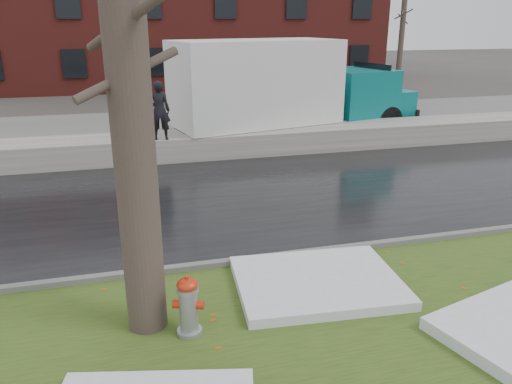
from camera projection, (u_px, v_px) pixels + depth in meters
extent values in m
plane|color=#47423D|center=(274.00, 291.00, 8.05)|extent=(120.00, 120.00, 0.00)
cube|color=#2C4617|center=(300.00, 334.00, 6.90)|extent=(60.00, 4.50, 0.04)
cube|color=black|center=(221.00, 199.00, 12.15)|extent=(60.00, 7.00, 0.03)
cube|color=slate|center=(180.00, 129.00, 19.92)|extent=(60.00, 9.00, 0.03)
cube|color=slate|center=(258.00, 260.00, 8.94)|extent=(60.00, 0.15, 0.14)
cube|color=#ADA79F|center=(195.00, 145.00, 15.87)|extent=(60.00, 1.60, 0.75)
cube|color=maroon|center=(177.00, 7.00, 34.31)|extent=(26.00, 12.00, 10.00)
cylinder|color=brown|center=(49.00, 36.00, 29.28)|extent=(0.36, 0.36, 6.50)
cylinder|color=brown|center=(47.00, 19.00, 28.97)|extent=(0.84, 1.62, 0.73)
cylinder|color=brown|center=(45.00, 2.00, 28.68)|extent=(1.08, 1.26, 0.66)
cylinder|color=brown|center=(48.00, 30.00, 29.17)|extent=(1.40, 0.61, 0.63)
cylinder|color=brown|center=(402.00, 34.00, 32.79)|extent=(0.36, 0.36, 6.50)
cylinder|color=brown|center=(403.00, 19.00, 32.48)|extent=(0.84, 1.62, 0.73)
cylinder|color=brown|center=(404.00, 4.00, 32.19)|extent=(1.08, 1.26, 0.66)
cylinder|color=brown|center=(402.00, 29.00, 32.68)|extent=(1.40, 0.61, 0.63)
cylinder|color=#929499|center=(189.00, 309.00, 6.77)|extent=(0.32, 0.32, 0.76)
ellipsoid|color=red|center=(187.00, 285.00, 6.64)|extent=(0.37, 0.37, 0.18)
cylinder|color=red|center=(187.00, 278.00, 6.61)|extent=(0.07, 0.07, 0.05)
cylinder|color=red|center=(177.00, 304.00, 6.75)|extent=(0.14, 0.15, 0.12)
cylinder|color=red|center=(200.00, 305.00, 6.73)|extent=(0.14, 0.15, 0.12)
cylinder|color=#929499|center=(191.00, 298.00, 6.89)|extent=(0.18, 0.15, 0.15)
cylinder|color=brown|center=(129.00, 82.00, 6.00)|extent=(0.60, 0.60, 6.77)
cylinder|color=brown|center=(124.00, 23.00, 5.77)|extent=(0.97, 1.49, 0.70)
cylinder|color=brown|center=(128.00, 74.00, 5.96)|extent=(1.31, 0.73, 0.61)
cube|color=black|center=(289.00, 123.00, 17.83)|extent=(8.20, 2.80, 0.22)
cube|color=silver|center=(256.00, 83.00, 16.76)|extent=(5.95, 3.71, 2.76)
cube|color=#0C6C6D|center=(355.00, 93.00, 18.82)|extent=(2.84, 2.91, 1.74)
cube|color=#0C6C6D|center=(385.00, 101.00, 19.61)|extent=(1.69, 2.47, 0.92)
cube|color=black|center=(371.00, 75.00, 18.94)|extent=(0.53, 2.01, 0.92)
cube|color=black|center=(162.00, 146.00, 15.88)|extent=(1.98, 1.58, 0.69)
cylinder|color=black|center=(388.00, 121.00, 18.58)|extent=(1.16, 0.55, 1.12)
cylinder|color=black|center=(352.00, 112.00, 20.38)|extent=(1.16, 0.55, 1.12)
cylinder|color=black|center=(279.00, 134.00, 16.52)|extent=(1.16, 0.55, 1.12)
cylinder|color=black|center=(250.00, 123.00, 18.31)|extent=(1.16, 0.55, 1.12)
cylinder|color=black|center=(234.00, 139.00, 15.80)|extent=(1.16, 0.55, 1.12)
cylinder|color=black|center=(208.00, 127.00, 17.60)|extent=(1.16, 0.55, 1.12)
imported|color=black|center=(159.00, 111.00, 14.65)|extent=(0.68, 0.50, 1.74)
cube|color=silver|center=(317.00, 282.00, 8.08)|extent=(2.75, 2.20, 0.16)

